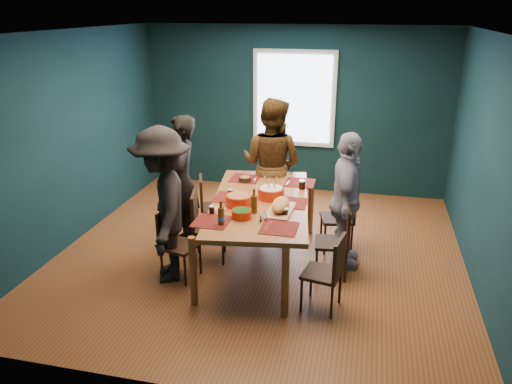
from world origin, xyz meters
The scene contains 26 objects.
room centered at (0.00, 0.27, 1.37)m, with size 5.01×5.01×2.71m.
dining_table centered at (0.05, -0.28, 0.76)m, with size 1.40×2.33×0.83m.
chair_left_far centered at (-0.79, 0.33, 0.49)m, with size 0.49×0.49×0.85m.
chair_left_mid centered at (-0.66, -0.31, 0.51)m, with size 0.47×0.47×0.87m.
chair_left_near centered at (-0.84, -0.77, 0.48)m, with size 0.44×0.44×0.82m.
chair_right_far centered at (1.00, 0.37, 0.51)m, with size 0.48×0.48×0.87m.
chair_right_mid centered at (0.99, -0.34, 0.49)m, with size 0.42×0.42×0.84m.
chair_right_near centered at (0.95, -1.07, 0.48)m, with size 0.43×0.43×0.82m.
person_far_left centered at (-1.05, 0.07, 0.86)m, with size 0.62×0.41×1.71m, color black.
person_back centered at (-0.04, 0.85, 0.92)m, with size 0.89×0.70×1.84m, color black.
person_right centered at (1.03, -0.06, 0.82)m, with size 0.96×0.40×1.65m, color white.
person_near_left centered at (-0.93, -0.82, 0.89)m, with size 1.15×0.66×1.78m, color black.
bowl_salad centered at (-0.15, -0.49, 0.90)m, with size 0.30×0.30×0.13m.
bowl_dumpling centered at (0.16, -0.18, 0.90)m, with size 0.31×0.31×0.29m.
bowl_herbs centered at (-0.03, -0.82, 0.88)m, with size 0.22×0.22×0.09m.
cutting_board centered at (0.34, -0.56, 0.90)m, with size 0.32×0.65×0.14m.
small_bowl centered at (-0.28, 0.32, 0.87)m, with size 0.16×0.16×0.07m.
beer_bottle_a centered at (-0.19, -1.04, 0.93)m, with size 0.07×0.07×0.26m.
beer_bottle_b centered at (0.07, -0.66, 0.94)m, with size 0.07×0.07×0.28m.
cola_glass_a centered at (-0.37, -0.78, 0.88)m, with size 0.06×0.06×0.09m.
cola_glass_b centered at (0.42, -0.67, 0.88)m, with size 0.07×0.07×0.09m.
cola_glass_c centered at (0.47, 0.21, 0.90)m, with size 0.08×0.08×0.11m.
cola_glass_d centered at (-0.32, -0.23, 0.88)m, with size 0.06×0.06×0.09m.
napkin_a centered at (0.37, -0.19, 0.84)m, with size 0.14×0.14×0.00m, color #FB6A69.
napkin_b centered at (-0.33, -0.64, 0.84)m, with size 0.13×0.13×0.00m, color #FB6A69.
napkin_c centered at (0.36, -1.01, 0.84)m, with size 0.15×0.15×0.00m, color #FB6A69.
Camera 1 is at (1.23, -5.57, 2.97)m, focal length 35.00 mm.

